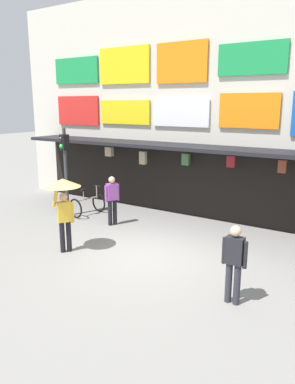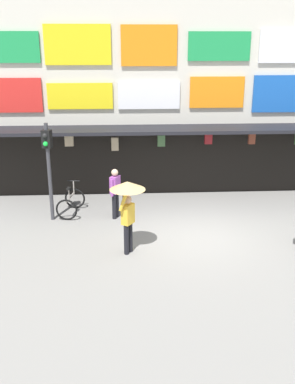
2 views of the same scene
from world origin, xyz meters
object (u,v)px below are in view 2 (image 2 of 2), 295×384
(traffic_light_near, at_px, (48,156))
(pedestrian_with_umbrella, at_px, (128,197))
(pedestrian_in_blue, at_px, (115,191))
(bicycle_parked, at_px, (71,203))

(traffic_light_near, relative_size, pedestrian_with_umbrella, 1.54)
(traffic_light_near, distance_m, pedestrian_in_blue, 2.40)
(bicycle_parked, xyz_separation_m, pedestrian_in_blue, (1.52, -0.43, 0.55))
(pedestrian_with_umbrella, relative_size, pedestrian_in_blue, 1.24)
(bicycle_parked, relative_size, pedestrian_with_umbrella, 0.60)
(pedestrian_in_blue, bearing_deg, pedestrian_with_umbrella, -81.52)
(pedestrian_in_blue, bearing_deg, traffic_light_near, -178.90)
(bicycle_parked, height_order, pedestrian_with_umbrella, pedestrian_with_umbrella)
(traffic_light_near, bearing_deg, pedestrian_with_umbrella, -45.89)
(pedestrian_with_umbrella, bearing_deg, pedestrian_in_blue, 98.48)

